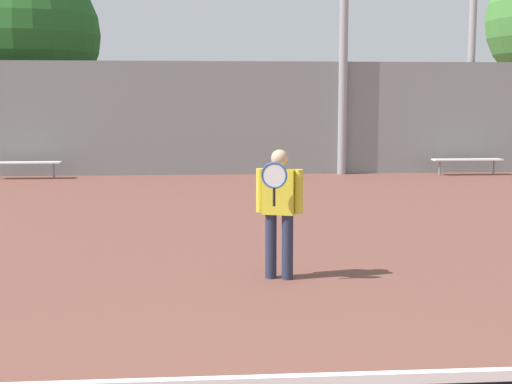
{
  "coord_description": "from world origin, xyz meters",
  "views": [
    {
      "loc": [
        -0.57,
        -2.95,
        2.18
      ],
      "look_at": [
        0.19,
        6.75,
        0.92
      ],
      "focal_mm": 50.0,
      "sensor_mm": 36.0,
      "label": 1
    }
  ],
  "objects_px": {
    "tennis_player": "(279,206)",
    "tree_green_tall": "(30,35)",
    "bench_courtside_near": "(25,163)",
    "bench_courtside_far": "(467,160)"
  },
  "relations": [
    {
      "from": "bench_courtside_near",
      "to": "tree_green_tall",
      "type": "bearing_deg",
      "value": 98.38
    },
    {
      "from": "tennis_player",
      "to": "bench_courtside_far",
      "type": "height_order",
      "value": "tennis_player"
    },
    {
      "from": "bench_courtside_near",
      "to": "tree_green_tall",
      "type": "distance_m",
      "value": 5.13
    },
    {
      "from": "tennis_player",
      "to": "tree_green_tall",
      "type": "xyz_separation_m",
      "value": [
        -6.29,
        15.01,
        3.3
      ]
    },
    {
      "from": "bench_courtside_far",
      "to": "tennis_player",
      "type": "bearing_deg",
      "value": -120.37
    },
    {
      "from": "bench_courtside_near",
      "to": "tennis_player",
      "type": "bearing_deg",
      "value": -63.45
    },
    {
      "from": "bench_courtside_near",
      "to": "bench_courtside_far",
      "type": "height_order",
      "value": "same"
    },
    {
      "from": "tennis_player",
      "to": "bench_courtside_near",
      "type": "height_order",
      "value": "tennis_player"
    },
    {
      "from": "tennis_player",
      "to": "tree_green_tall",
      "type": "bearing_deg",
      "value": 131.89
    },
    {
      "from": "tennis_player",
      "to": "bench_courtside_far",
      "type": "distance_m",
      "value": 13.42
    }
  ]
}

